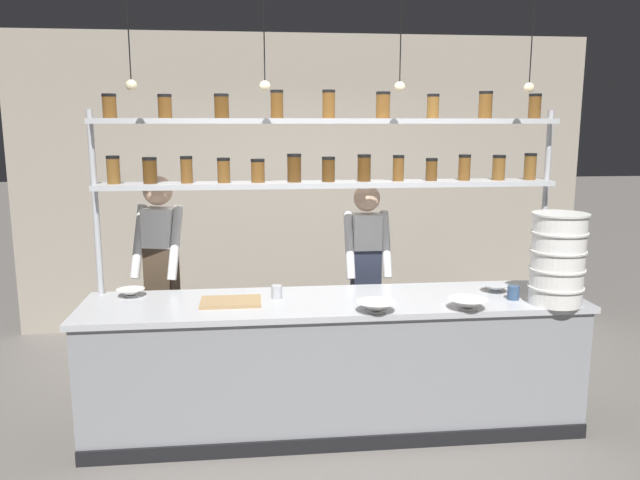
{
  "coord_description": "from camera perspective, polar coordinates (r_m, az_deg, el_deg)",
  "views": [
    {
      "loc": [
        -0.55,
        -4.06,
        2.1
      ],
      "look_at": [
        -0.08,
        0.2,
        1.3
      ],
      "focal_mm": 35.0,
      "sensor_mm": 36.0,
      "label": 1
    }
  ],
  "objects": [
    {
      "name": "serving_cup_by_board",
      "position": [
        4.46,
        17.26,
        -4.62
      ],
      "size": [
        0.08,
        0.08,
        0.09
      ],
      "color": "#334C70",
      "rests_on": "prep_counter"
    },
    {
      "name": "prep_bowl_near_right",
      "position": [
        3.99,
        5.16,
        -6.13
      ],
      "size": [
        0.25,
        0.25,
        0.07
      ],
      "color": "white",
      "rests_on": "prep_counter"
    },
    {
      "name": "prep_bowl_center_front",
      "position": [
        4.62,
        15.74,
        -4.28
      ],
      "size": [
        0.19,
        0.19,
        0.05
      ],
      "color": "#B2B7BC",
      "rests_on": "prep_counter"
    },
    {
      "name": "chef_center",
      "position": [
        4.97,
        4.22,
        -2.98
      ],
      "size": [
        0.36,
        0.29,
        1.63
      ],
      "rotation": [
        0.0,
        0.0,
        0.01
      ],
      "color": "black",
      "rests_on": "ground_plane"
    },
    {
      "name": "prep_counter",
      "position": [
        4.41,
        1.35,
        -11.23
      ],
      "size": [
        3.4,
        0.76,
        0.92
      ],
      "color": "gray",
      "rests_on": "ground_plane"
    },
    {
      "name": "container_stack",
      "position": [
        4.39,
        20.9,
        -1.62
      ],
      "size": [
        0.36,
        0.36,
        0.61
      ],
      "color": "white",
      "rests_on": "prep_counter"
    },
    {
      "name": "prep_bowl_near_left",
      "position": [
        4.15,
        13.36,
        -5.74
      ],
      "size": [
        0.25,
        0.25,
        0.07
      ],
      "color": "white",
      "rests_on": "prep_counter"
    },
    {
      "name": "ground_plane",
      "position": [
        4.61,
        1.32,
        -16.54
      ],
      "size": [
        40.0,
        40.0,
        0.0
      ],
      "primitive_type": "plane",
      "color": "slate"
    },
    {
      "name": "serving_cup_front",
      "position": [
        4.29,
        -3.98,
        -4.76
      ],
      "size": [
        0.07,
        0.07,
        0.09
      ],
      "color": "#B2B7BC",
      "rests_on": "prep_counter"
    },
    {
      "name": "chef_left",
      "position": [
        4.89,
        -14.3,
        -2.79
      ],
      "size": [
        0.41,
        0.35,
        1.72
      ],
      "rotation": [
        0.0,
        0.0,
        -0.28
      ],
      "color": "black",
      "rests_on": "ground_plane"
    },
    {
      "name": "spice_shelf_unit",
      "position": [
        4.43,
        0.82,
        7.43
      ],
      "size": [
        3.28,
        0.28,
        2.33
      ],
      "color": "#B7BABF",
      "rests_on": "ground_plane"
    },
    {
      "name": "cutting_board",
      "position": [
        4.21,
        -8.16,
        -5.61
      ],
      "size": [
        0.4,
        0.26,
        0.02
      ],
      "color": "#A88456",
      "rests_on": "prep_counter"
    },
    {
      "name": "prep_bowl_center_back",
      "position": [
        4.53,
        -16.92,
        -4.65
      ],
      "size": [
        0.2,
        0.2,
        0.05
      ],
      "color": "silver",
      "rests_on": "prep_counter"
    },
    {
      "name": "back_wall",
      "position": [
        6.43,
        -1.35,
        5.12
      ],
      "size": [
        5.8,
        0.12,
        2.98
      ],
      "primitive_type": "cube",
      "color": "#9E9384",
      "rests_on": "ground_plane"
    },
    {
      "name": "pendant_light_row",
      "position": [
        4.11,
        1.39,
        14.26
      ],
      "size": [
        2.64,
        0.07,
        0.63
      ],
      "color": "black"
    }
  ]
}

